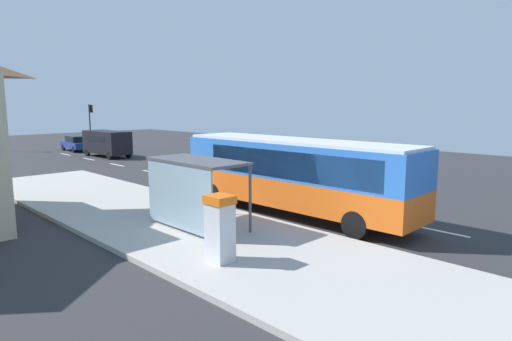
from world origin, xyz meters
name	(u,v)px	position (x,y,z in m)	size (l,w,h in m)	color
ground_plane	(148,173)	(0.00, 14.00, -0.02)	(56.00, 92.00, 0.04)	#2D2D30
sidewalk_platform	(166,222)	(-6.40, 2.00, 0.09)	(6.20, 30.00, 0.18)	#ADAAA3
lane_stripe_seg_0	(439,231)	(0.25, -6.00, 0.01)	(0.16, 2.20, 0.01)	silver
lane_stripe_seg_1	(329,208)	(0.25, -1.00, 0.01)	(0.16, 2.20, 0.01)	silver
lane_stripe_seg_2	(252,193)	(0.25, 4.00, 0.01)	(0.16, 2.20, 0.01)	silver
lane_stripe_seg_3	(195,181)	(0.25, 9.00, 0.01)	(0.16, 2.20, 0.01)	silver
lane_stripe_seg_4	(151,172)	(0.25, 14.00, 0.01)	(0.16, 2.20, 0.01)	silver
lane_stripe_seg_5	(117,165)	(0.25, 19.00, 0.01)	(0.16, 2.20, 0.01)	silver
lane_stripe_seg_6	(89,159)	(0.25, 24.00, 0.01)	(0.16, 2.20, 0.01)	silver
lane_stripe_seg_7	(66,154)	(0.25, 29.00, 0.01)	(0.16, 2.20, 0.01)	silver
bus	(294,172)	(-1.71, -0.56, 1.84)	(2.66, 11.04, 3.21)	orange
white_van	(107,142)	(2.20, 24.53, 1.34)	(2.21, 5.28, 2.30)	black
sedan_near	(77,143)	(2.30, 31.32, 0.79)	(2.04, 4.49, 1.52)	navy
ticket_machine	(220,228)	(-7.85, -3.05, 1.17)	(0.66, 0.76, 1.94)	silver
recycling_bin_red	(202,197)	(-4.20, 2.49, 0.66)	(0.52, 0.52, 0.95)	red
recycling_bin_yellow	(193,195)	(-4.20, 3.19, 0.66)	(0.52, 0.52, 0.95)	yellow
traffic_light_near_side	(91,118)	(5.50, 35.02, 3.11)	(0.49, 0.28, 4.65)	#2D2D2D
traffic_light_far_side	(2,120)	(-3.10, 35.82, 3.14)	(0.49, 0.28, 4.70)	#2D2D2D
bus_shelter	(190,176)	(-6.41, 0.31, 2.10)	(1.80, 4.00, 2.50)	#4C4C51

